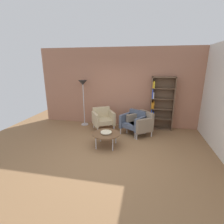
# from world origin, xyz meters

# --- Properties ---
(ground_plane) EXTENTS (8.32, 8.32, 0.00)m
(ground_plane) POSITION_xyz_m (0.00, 0.00, 0.00)
(ground_plane) COLOR olive
(brick_back_panel) EXTENTS (6.40, 0.12, 2.90)m
(brick_back_panel) POSITION_xyz_m (0.00, 2.46, 1.45)
(brick_back_panel) COLOR #A87056
(brick_back_panel) RESTS_ON ground_plane
(bookshelf_tall) EXTENTS (0.80, 0.30, 1.90)m
(bookshelf_tall) POSITION_xyz_m (1.40, 2.26, 0.92)
(bookshelf_tall) COLOR brown
(bookshelf_tall) RESTS_ON ground_plane
(coffee_table_low) EXTENTS (0.80, 0.80, 0.40)m
(coffee_table_low) POSITION_xyz_m (-0.18, 0.52, 0.37)
(coffee_table_low) COLOR brown
(coffee_table_low) RESTS_ON ground_plane
(decorative_bowl) EXTENTS (0.32, 0.32, 0.05)m
(decorative_bowl) POSITION_xyz_m (-0.18, 0.52, 0.43)
(decorative_bowl) COLOR beige
(decorative_bowl) RESTS_ON coffee_table_low
(armchair_corner_red) EXTENTS (0.94, 0.92, 0.78)m
(armchair_corner_red) POSITION_xyz_m (-0.60, 1.80, 0.41)
(armchair_corner_red) COLOR #C6B289
(armchair_corner_red) RESTS_ON ground_plane
(armchair_near_window) EXTENTS (0.93, 0.91, 0.78)m
(armchair_near_window) POSITION_xyz_m (0.54, 1.62, 0.41)
(armchair_near_window) COLOR #4C566B
(armchair_near_window) RESTS_ON ground_plane
(armchair_spare_guest) EXTENTS (0.94, 0.95, 0.78)m
(armchair_spare_guest) POSITION_xyz_m (0.78, 1.56, 0.41)
(armchair_spare_guest) COLOR gray
(armchair_spare_guest) RESTS_ON ground_plane
(floor_lamp_torchiere) EXTENTS (0.32, 0.32, 1.74)m
(floor_lamp_torchiere) POSITION_xyz_m (-1.43, 2.10, 1.45)
(floor_lamp_torchiere) COLOR silver
(floor_lamp_torchiere) RESTS_ON ground_plane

